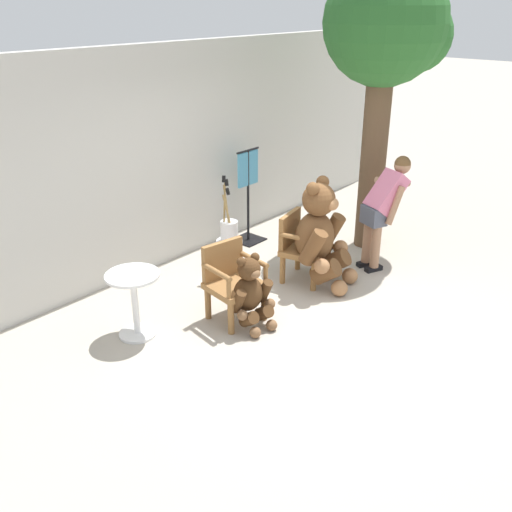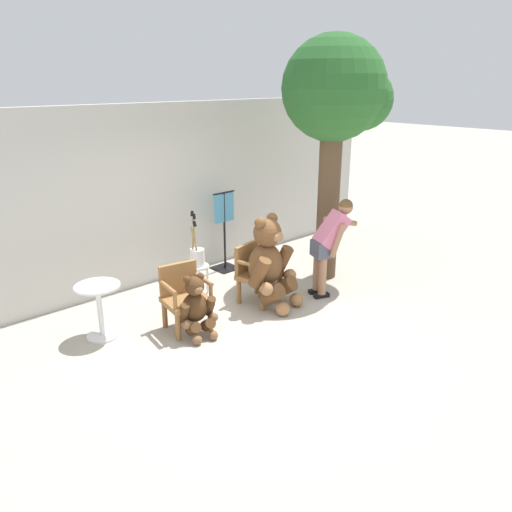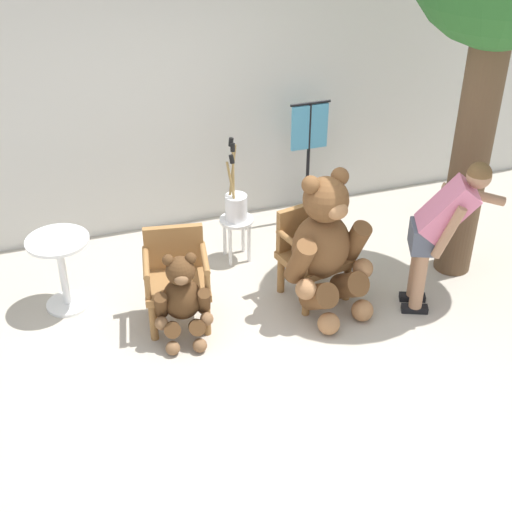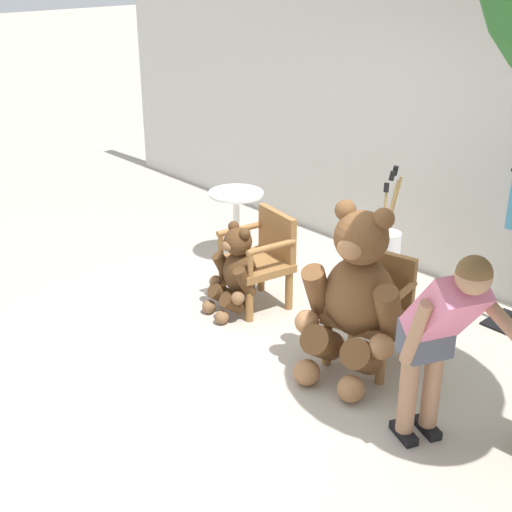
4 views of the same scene
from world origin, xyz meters
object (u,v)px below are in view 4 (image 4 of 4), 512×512
object	(u,v)px
round_side_table	(236,217)
person_visitor	(441,329)
teddy_bear_large	(355,295)
brush_bucket	(388,242)
wooden_chair_left	(261,257)
white_stool	(386,271)
wooden_chair_right	(372,306)
teddy_bear_small	(236,271)

from	to	relation	value
round_side_table	person_visitor	bearing A→B (deg)	-18.76
teddy_bear_large	brush_bucket	xyz separation A→B (m)	(-0.51, 1.04, -0.03)
round_side_table	wooden_chair_left	bearing A→B (deg)	-28.47
teddy_bear_large	brush_bucket	bearing A→B (deg)	116.25
person_visitor	white_stool	size ratio (longest dim) A/B	3.20
wooden_chair_right	brush_bucket	distance (m)	0.94
round_side_table	wooden_chair_right	bearing A→B (deg)	-12.97
wooden_chair_right	person_visitor	bearing A→B (deg)	-30.49
teddy_bear_large	wooden_chair_right	bearing A→B (deg)	96.68
wooden_chair_right	white_stool	world-z (taller)	wooden_chair_right
brush_bucket	teddy_bear_large	bearing A→B (deg)	-63.75
teddy_bear_large	teddy_bear_small	bearing A→B (deg)	-178.55
wooden_chair_right	teddy_bear_large	world-z (taller)	teddy_bear_large
wooden_chair_right	round_side_table	distance (m)	2.27
wooden_chair_right	white_stool	distance (m)	0.93
wooden_chair_right	person_visitor	distance (m)	1.20
wooden_chair_left	brush_bucket	distance (m)	1.13
wooden_chair_left	wooden_chair_right	distance (m)	1.27
person_visitor	white_stool	bearing A→B (deg)	136.86
wooden_chair_left	wooden_chair_right	bearing A→B (deg)	-0.03
person_visitor	white_stool	world-z (taller)	person_visitor
teddy_bear_small	teddy_bear_large	bearing A→B (deg)	1.45
teddy_bear_small	round_side_table	world-z (taller)	teddy_bear_small
wooden_chair_left	teddy_bear_large	bearing A→B (deg)	-10.94
wooden_chair_left	teddy_bear_small	xyz separation A→B (m)	(-0.02, -0.29, -0.05)
white_stool	brush_bucket	bearing A→B (deg)	160.92
person_visitor	round_side_table	size ratio (longest dim) A/B	2.05
teddy_bear_large	teddy_bear_small	size ratio (longest dim) A/B	1.62
brush_bucket	teddy_bear_small	bearing A→B (deg)	-126.96
person_visitor	brush_bucket	bearing A→B (deg)	136.90
wooden_chair_left	person_visitor	xyz separation A→B (m)	(2.24, -0.57, 0.43)
wooden_chair_left	white_stool	xyz separation A→B (m)	(0.79, 0.79, -0.11)
white_stool	brush_bucket	xyz separation A→B (m)	(-0.00, 0.00, 0.28)
white_stool	wooden_chair_right	bearing A→B (deg)	-58.63
wooden_chair_left	brush_bucket	bearing A→B (deg)	44.92
wooden_chair_left	person_visitor	distance (m)	2.35
wooden_chair_left	wooden_chair_right	xyz separation A→B (m)	(1.27, -0.00, 0.00)
white_stool	round_side_table	world-z (taller)	round_side_table
brush_bucket	person_visitor	bearing A→B (deg)	-43.10
white_stool	brush_bucket	world-z (taller)	brush_bucket
teddy_bear_large	person_visitor	bearing A→B (deg)	-18.78
wooden_chair_right	teddy_bear_small	size ratio (longest dim) A/B	1.03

